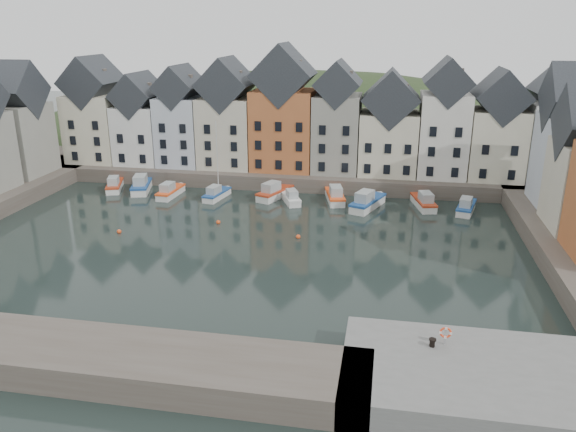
% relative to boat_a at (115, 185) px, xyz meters
% --- Properties ---
extents(ground, '(260.00, 260.00, 0.00)m').
position_rel_boat_a_xyz_m(ground, '(22.45, -18.88, -0.68)').
color(ground, black).
rests_on(ground, ground).
extents(far_quay, '(90.00, 16.00, 2.00)m').
position_rel_boat_a_xyz_m(far_quay, '(22.45, 11.12, 0.32)').
color(far_quay, '#4D443B').
rests_on(far_quay, ground).
extents(near_quay, '(18.00, 10.00, 2.00)m').
position_rel_boat_a_xyz_m(near_quay, '(44.45, -38.88, 0.32)').
color(near_quay, '#60605E').
rests_on(near_quay, ground).
extents(near_wall, '(50.00, 6.00, 2.00)m').
position_rel_boat_a_xyz_m(near_wall, '(12.45, -40.88, 0.32)').
color(near_wall, '#4D443B').
rests_on(near_wall, ground).
extents(hillside, '(153.60, 70.40, 64.00)m').
position_rel_boat_a_xyz_m(hillside, '(22.47, 37.12, -18.64)').
color(hillside, '#26361B').
rests_on(hillside, ground).
extents(far_terrace, '(72.37, 8.16, 17.78)m').
position_rel_boat_a_xyz_m(far_terrace, '(25.66, 9.12, 8.20)').
color(far_terrace, beige).
rests_on(far_terrace, far_quay).
extents(mooring_buoys, '(20.50, 5.50, 0.50)m').
position_rel_boat_a_xyz_m(mooring_buoys, '(18.45, -13.55, -0.53)').
color(mooring_buoys, '#F14F1C').
rests_on(mooring_buoys, ground).
extents(boat_a, '(3.71, 6.18, 2.27)m').
position_rel_boat_a_xyz_m(boat_a, '(0.00, 0.00, 0.00)').
color(boat_a, silver).
rests_on(boat_a, ground).
extents(boat_b, '(3.97, 7.32, 2.68)m').
position_rel_boat_a_xyz_m(boat_b, '(3.95, 0.28, 0.12)').
color(boat_b, silver).
rests_on(boat_b, ground).
extents(boat_c, '(2.16, 5.96, 2.25)m').
position_rel_boat_a_xyz_m(boat_c, '(8.85, -1.55, -0.00)').
color(boat_c, silver).
rests_on(boat_c, ground).
extents(boat_d, '(2.63, 5.70, 10.49)m').
position_rel_boat_a_xyz_m(boat_d, '(15.32, -1.46, 0.01)').
color(boat_d, silver).
rests_on(boat_d, ground).
extents(boat_e, '(4.32, 6.91, 2.54)m').
position_rel_boat_a_xyz_m(boat_e, '(22.88, 0.32, 0.08)').
color(boat_e, silver).
rests_on(boat_e, ground).
extents(boat_f, '(3.64, 5.54, 2.04)m').
position_rel_boat_a_xyz_m(boat_f, '(25.41, -1.32, -0.07)').
color(boat_f, silver).
rests_on(boat_f, ground).
extents(boat_g, '(3.41, 6.76, 2.48)m').
position_rel_boat_a_xyz_m(boat_g, '(31.04, 0.22, 0.06)').
color(boat_g, silver).
rests_on(boat_g, ground).
extents(boat_h, '(4.52, 7.34, 2.70)m').
position_rel_boat_a_xyz_m(boat_h, '(35.33, -2.11, 0.13)').
color(boat_h, silver).
rests_on(boat_h, ground).
extents(boat_i, '(3.25, 6.45, 2.37)m').
position_rel_boat_a_xyz_m(boat_i, '(42.43, -0.34, 0.03)').
color(boat_i, silver).
rests_on(boat_i, ground).
extents(boat_j, '(3.15, 6.05, 2.22)m').
position_rel_boat_a_xyz_m(boat_j, '(47.50, -1.35, -0.01)').
color(boat_j, silver).
rests_on(boat_j, ground).
extents(mooring_bollard, '(0.48, 0.48, 0.56)m').
position_rel_boat_a_xyz_m(mooring_bollard, '(41.18, -36.92, 1.63)').
color(mooring_bollard, black).
rests_on(mooring_bollard, near_quay).
extents(life_ring_post, '(0.80, 0.17, 1.30)m').
position_rel_boat_a_xyz_m(life_ring_post, '(42.00, -36.53, 2.19)').
color(life_ring_post, gray).
rests_on(life_ring_post, near_quay).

